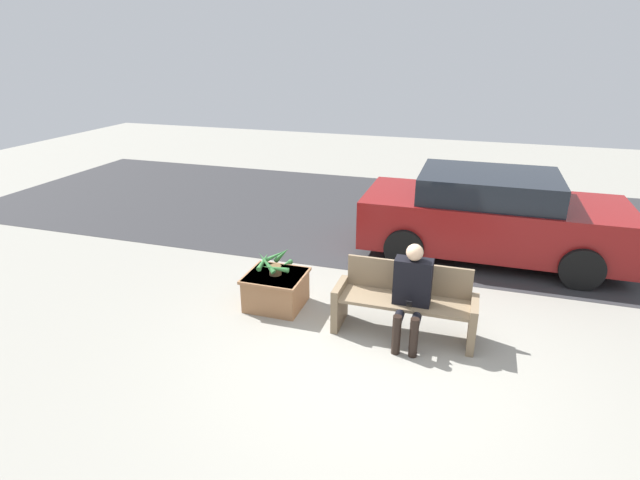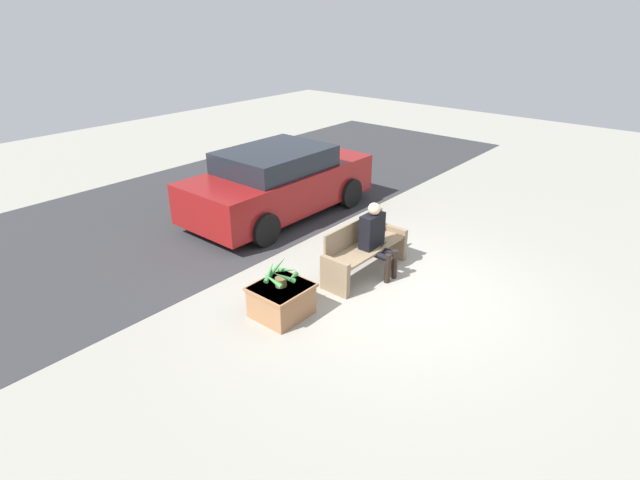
{
  "view_description": "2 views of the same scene",
  "coord_description": "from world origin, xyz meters",
  "px_view_note": "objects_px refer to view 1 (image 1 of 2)",
  "views": [
    {
      "loc": [
        0.81,
        -4.82,
        3.42
      ],
      "look_at": [
        -1.07,
        1.09,
        0.98
      ],
      "focal_mm": 28.0,
      "sensor_mm": 36.0,
      "label": 1
    },
    {
      "loc": [
        -6.0,
        -3.5,
        4.09
      ],
      "look_at": [
        -0.91,
        0.79,
        0.97
      ],
      "focal_mm": 28.0,
      "sensor_mm": 36.0,
      "label": 2
    }
  ],
  "objects_px": {
    "bench": "(405,302)",
    "planter_box": "(276,289)",
    "person_seated": "(412,289)",
    "parked_car": "(490,216)",
    "potted_plant": "(275,263)"
  },
  "relations": [
    {
      "from": "person_seated",
      "to": "parked_car",
      "type": "bearing_deg",
      "value": 73.82
    },
    {
      "from": "person_seated",
      "to": "potted_plant",
      "type": "distance_m",
      "value": 1.92
    },
    {
      "from": "person_seated",
      "to": "potted_plant",
      "type": "relative_size",
      "value": 2.42
    },
    {
      "from": "planter_box",
      "to": "parked_car",
      "type": "distance_m",
      "value": 3.95
    },
    {
      "from": "planter_box",
      "to": "parked_car",
      "type": "xyz_separation_m",
      "value": [
        2.78,
        2.76,
        0.47
      ]
    },
    {
      "from": "planter_box",
      "to": "parked_car",
      "type": "bearing_deg",
      "value": 44.72
    },
    {
      "from": "planter_box",
      "to": "potted_plant",
      "type": "xyz_separation_m",
      "value": [
        -0.0,
        -0.0,
        0.39
      ]
    },
    {
      "from": "bench",
      "to": "person_seated",
      "type": "xyz_separation_m",
      "value": [
        0.09,
        -0.17,
        0.27
      ]
    },
    {
      "from": "potted_plant",
      "to": "parked_car",
      "type": "distance_m",
      "value": 3.92
    },
    {
      "from": "planter_box",
      "to": "person_seated",
      "type": "bearing_deg",
      "value": -9.78
    },
    {
      "from": "bench",
      "to": "planter_box",
      "type": "height_order",
      "value": "bench"
    },
    {
      "from": "bench",
      "to": "planter_box",
      "type": "bearing_deg",
      "value": 175.14
    },
    {
      "from": "parked_car",
      "to": "potted_plant",
      "type": "bearing_deg",
      "value": -135.27
    },
    {
      "from": "potted_plant",
      "to": "person_seated",
      "type": "bearing_deg",
      "value": -9.71
    },
    {
      "from": "person_seated",
      "to": "planter_box",
      "type": "xyz_separation_m",
      "value": [
        -1.89,
        0.33,
        -0.44
      ]
    }
  ]
}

